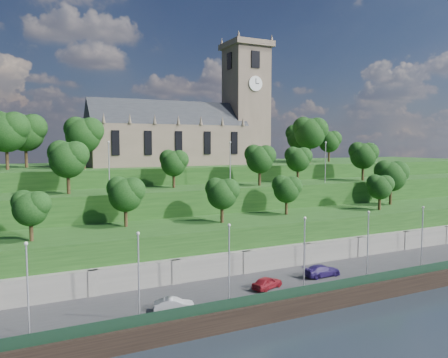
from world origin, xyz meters
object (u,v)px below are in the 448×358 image
car_middle (174,305)px  car_right (322,271)px  church (190,128)px  car_left (267,283)px

car_middle → car_right: (21.44, 2.80, 0.07)m
church → car_right: bearing=-86.6°
car_left → car_right: bearing=-102.9°
church → car_right: (2.41, -40.35, -19.77)m
church → car_right: size_ratio=7.41×
church → car_right: church is taller
car_left → car_middle: (-12.43, -1.80, -0.04)m
car_left → car_right: size_ratio=0.82×
car_middle → car_right: 21.62m
car_right → car_middle: bearing=96.6°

